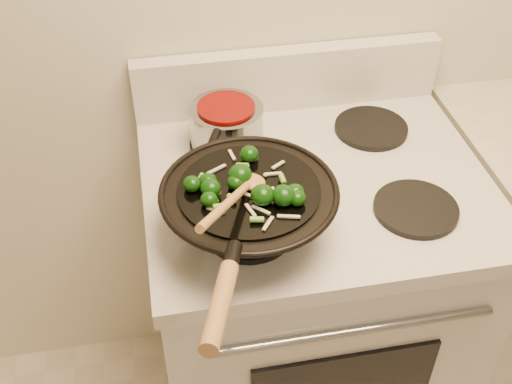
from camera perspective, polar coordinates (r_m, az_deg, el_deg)
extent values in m
cube|color=silver|center=(1.80, 4.39, -10.47)|extent=(0.76, 0.64, 0.88)
cube|color=silver|center=(1.47, 5.29, 0.75)|extent=(0.78, 0.66, 0.04)
cube|color=silver|center=(1.65, 2.84, 10.06)|extent=(0.78, 0.05, 0.16)
cylinder|color=gray|center=(1.35, 8.59, -12.20)|extent=(0.60, 0.02, 0.02)
cylinder|color=black|center=(1.31, -0.60, -3.44)|extent=(0.18, 0.18, 0.01)
cylinder|color=black|center=(1.40, 14.02, -1.45)|extent=(0.18, 0.18, 0.01)
cylinder|color=black|center=(1.54, -2.57, 4.27)|extent=(0.18, 0.18, 0.01)
cylinder|color=black|center=(1.62, 10.20, 5.61)|extent=(0.18, 0.18, 0.01)
torus|color=black|center=(1.24, -0.63, 0.10)|extent=(0.35, 0.35, 0.01)
cylinder|color=black|center=(1.24, -0.63, 0.20)|extent=(0.28, 0.28, 0.01)
cylinder|color=black|center=(1.08, -2.11, -5.71)|extent=(0.04, 0.06, 0.03)
cylinder|color=#AA7743|center=(1.00, -3.23, -10.06)|extent=(0.09, 0.19, 0.05)
ellipsoid|color=black|center=(1.20, -4.20, -0.67)|extent=(0.03, 0.03, 0.03)
cylinder|color=#537E2D|center=(1.20, -3.71, -0.88)|extent=(0.02, 0.02, 0.01)
ellipsoid|color=black|center=(1.20, 0.58, -0.27)|extent=(0.05, 0.05, 0.04)
ellipsoid|color=black|center=(1.24, -1.42, 1.55)|extent=(0.05, 0.05, 0.04)
ellipsoid|color=black|center=(1.22, -4.07, 0.35)|extent=(0.04, 0.04, 0.03)
cylinder|color=#537E2D|center=(1.22, -3.49, 0.06)|extent=(0.02, 0.02, 0.01)
ellipsoid|color=black|center=(1.24, -4.30, 0.96)|extent=(0.04, 0.04, 0.03)
ellipsoid|color=black|center=(1.20, 3.67, -0.53)|extent=(0.03, 0.03, 0.03)
ellipsoid|color=black|center=(1.23, -5.71, 0.72)|extent=(0.04, 0.04, 0.03)
cylinder|color=#537E2D|center=(1.24, -5.20, 0.49)|extent=(0.02, 0.02, 0.01)
ellipsoid|color=black|center=(1.23, -1.83, 0.87)|extent=(0.03, 0.03, 0.03)
ellipsoid|color=black|center=(1.21, 3.48, -0.02)|extent=(0.04, 0.04, 0.03)
ellipsoid|color=black|center=(1.30, -0.62, 3.40)|extent=(0.04, 0.04, 0.03)
cylinder|color=#537E2D|center=(1.30, -0.12, 3.14)|extent=(0.02, 0.02, 0.01)
ellipsoid|color=black|center=(1.20, 2.46, -0.31)|extent=(0.05, 0.05, 0.04)
cube|color=silver|center=(1.19, 0.45, -1.60)|extent=(0.03, 0.03, 0.00)
cube|color=silver|center=(1.27, 1.56, 1.63)|extent=(0.03, 0.01, 0.00)
cube|color=silver|center=(1.32, -2.16, 3.32)|extent=(0.01, 0.03, 0.00)
cube|color=silver|center=(1.22, 2.05, -0.20)|extent=(0.02, 0.05, 0.00)
cube|color=silver|center=(1.28, -3.53, 2.02)|extent=(0.04, 0.03, 0.00)
cube|color=silver|center=(1.21, 0.03, -0.53)|extent=(0.04, 0.04, 0.00)
cube|color=silver|center=(1.19, -3.60, -1.63)|extent=(0.03, 0.03, 0.00)
cube|color=silver|center=(1.29, 1.98, 2.43)|extent=(0.03, 0.02, 0.00)
cube|color=silver|center=(1.16, 1.08, -2.81)|extent=(0.03, 0.04, 0.00)
cube|color=silver|center=(1.18, 2.92, -2.19)|extent=(0.04, 0.02, 0.00)
cube|color=silver|center=(1.19, -0.49, -1.64)|extent=(0.02, 0.04, 0.00)
cylinder|color=#6EAD37|center=(1.25, 2.36, 1.17)|extent=(0.02, 0.02, 0.01)
cylinder|color=#6EAD37|center=(1.21, -2.21, -0.54)|extent=(0.02, 0.03, 0.02)
cylinder|color=#6EAD37|center=(1.25, -4.92, 1.28)|extent=(0.02, 0.02, 0.02)
cylinder|color=#6EAD37|center=(1.28, -1.20, 2.37)|extent=(0.02, 0.02, 0.01)
cylinder|color=#6EAD37|center=(1.19, -3.51, -1.30)|extent=(0.02, 0.03, 0.02)
cylinder|color=#6EAD37|center=(1.16, 0.08, -2.45)|extent=(0.02, 0.03, 0.01)
cylinder|color=#6EAD37|center=(1.25, -0.78, 1.29)|extent=(0.02, 0.02, 0.01)
sphere|color=beige|center=(1.25, -4.08, 1.10)|extent=(0.01, 0.01, 0.01)
sphere|color=beige|center=(1.26, 0.84, 1.53)|extent=(0.01, 0.01, 0.01)
sphere|color=beige|center=(1.28, -1.07, 2.15)|extent=(0.01, 0.01, 0.01)
ellipsoid|color=#AA7743|center=(1.24, -0.57, 0.95)|extent=(0.08, 0.07, 0.02)
cylinder|color=#AA7743|center=(1.11, -2.66, -1.13)|extent=(0.13, 0.22, 0.12)
cylinder|color=gray|center=(1.51, -2.63, 5.94)|extent=(0.17, 0.17, 0.10)
cylinder|color=#620704|center=(1.48, -2.69, 7.56)|extent=(0.13, 0.13, 0.01)
cylinder|color=black|center=(1.37, -4.00, 4.13)|extent=(0.06, 0.11, 0.02)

